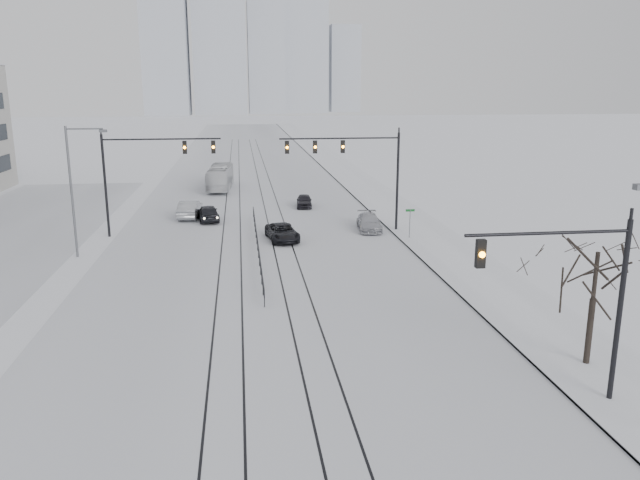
{
  "coord_description": "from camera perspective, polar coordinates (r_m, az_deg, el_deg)",
  "views": [
    {
      "loc": [
        -1.09,
        -13.72,
        11.48
      ],
      "look_at": [
        3.23,
        19.77,
        3.2
      ],
      "focal_mm": 35.0,
      "sensor_mm": 36.0,
      "label": 1
    }
  ],
  "objects": [
    {
      "name": "sedan_nb_front",
      "position": [
        47.96,
        -3.46,
        0.68
      ],
      "size": [
        2.68,
        4.8,
        1.27
      ],
      "primitive_type": "imported",
      "rotation": [
        0.0,
        0.0,
        0.13
      ],
      "color": "black",
      "rests_on": "ground"
    },
    {
      "name": "traffic_mast_nw",
      "position": [
        50.61,
        -15.85,
        6.56
      ],
      "size": [
        9.1,
        0.37,
        8.0
      ],
      "color": "black",
      "rests_on": "ground"
    },
    {
      "name": "box_truck",
      "position": [
        73.14,
        -9.11,
        5.67
      ],
      "size": [
        2.96,
        10.02,
        2.75
      ],
      "primitive_type": "imported",
      "rotation": [
        0.0,
        0.0,
        3.08
      ],
      "color": "silver",
      "rests_on": "ground"
    },
    {
      "name": "street_sign",
      "position": [
        48.52,
        8.22,
        1.89
      ],
      "size": [
        0.7,
        0.06,
        2.4
      ],
      "color": "#595B60",
      "rests_on": "ground"
    },
    {
      "name": "skyline",
      "position": [
        288.05,
        -6.42,
        17.51
      ],
      "size": [
        96.0,
        48.0,
        72.0
      ],
      "color": "#A7ADB7",
      "rests_on": "ground"
    },
    {
      "name": "road",
      "position": [
        74.62,
        -6.45,
        4.85
      ],
      "size": [
        22.0,
        260.0,
        0.02
      ],
      "primitive_type": "cube",
      "color": "silver",
      "rests_on": "ground"
    },
    {
      "name": "curb",
      "position": [
        75.58,
        1.99,
        5.08
      ],
      "size": [
        0.1,
        260.0,
        0.12
      ],
      "primitive_type": "cube",
      "color": "gray",
      "rests_on": "ground"
    },
    {
      "name": "median_fence",
      "position": [
        45.09,
        -5.74,
        -0.35
      ],
      "size": [
        0.06,
        24.0,
        1.0
      ],
      "color": "black",
      "rests_on": "ground"
    },
    {
      "name": "sedan_nb_right",
      "position": [
        51.53,
        4.51,
        1.61
      ],
      "size": [
        2.27,
        4.68,
        1.31
      ],
      "primitive_type": "imported",
      "rotation": [
        0.0,
        0.0,
        -0.1
      ],
      "color": "#A9AAB1",
      "rests_on": "ground"
    },
    {
      "name": "street_light_west",
      "position": [
        45.54,
        -21.48,
        4.91
      ],
      "size": [
        2.73,
        0.25,
        9.0
      ],
      "color": "#595B60",
      "rests_on": "ground"
    },
    {
      "name": "sidewalk_east",
      "position": [
        76.01,
        3.82,
        5.12
      ],
      "size": [
        5.0,
        260.0,
        0.16
      ],
      "primitive_type": "cube",
      "color": "white",
      "rests_on": "ground"
    },
    {
      "name": "traffic_mast_near",
      "position": [
        24.04,
        22.72,
        -4.06
      ],
      "size": [
        6.1,
        0.37,
        7.0
      ],
      "color": "black",
      "rests_on": "ground"
    },
    {
      "name": "bare_tree",
      "position": [
        27.74,
        23.98,
        -2.04
      ],
      "size": [
        4.4,
        4.4,
        6.1
      ],
      "color": "black",
      "rests_on": "ground"
    },
    {
      "name": "sedan_sb_inner",
      "position": [
        55.75,
        -10.19,
        2.44
      ],
      "size": [
        2.34,
        4.47,
        1.45
      ],
      "primitive_type": "imported",
      "rotation": [
        0.0,
        0.0,
        3.29
      ],
      "color": "black",
      "rests_on": "ground"
    },
    {
      "name": "sedan_sb_outer",
      "position": [
        57.44,
        -11.8,
        2.76
      ],
      "size": [
        2.08,
        4.9,
        1.57
      ],
      "primitive_type": "imported",
      "rotation": [
        0.0,
        0.0,
        3.05
      ],
      "color": "#A0A3A8",
      "rests_on": "ground"
    },
    {
      "name": "sedan_nb_far",
      "position": [
        61.41,
        -1.46,
        3.59
      ],
      "size": [
        1.79,
        3.75,
        1.24
      ],
      "primitive_type": "imported",
      "rotation": [
        0.0,
        0.0,
        -0.09
      ],
      "color": "black",
      "rests_on": "ground"
    },
    {
      "name": "traffic_mast_ne",
      "position": [
        49.91,
        3.4,
        7.18
      ],
      "size": [
        9.6,
        0.37,
        8.0
      ],
      "color": "black",
      "rests_on": "ground"
    },
    {
      "name": "tram_rails",
      "position": [
        54.94,
        -6.05,
        1.66
      ],
      "size": [
        5.3,
        180.0,
        0.01
      ],
      "color": "black",
      "rests_on": "ground"
    }
  ]
}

